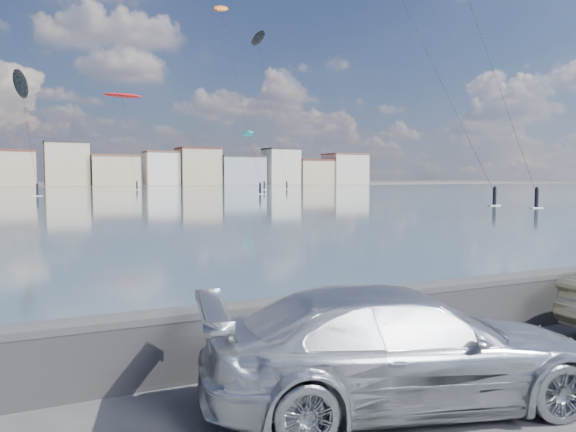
% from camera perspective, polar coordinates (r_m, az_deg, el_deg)
% --- Properties ---
extents(bay_water, '(500.00, 177.00, 0.00)m').
position_cam_1_polar(bay_water, '(96.55, -23.81, 1.94)').
color(bay_water, '#3E5663').
rests_on(bay_water, ground).
extents(far_shore_strip, '(500.00, 60.00, 0.00)m').
position_cam_1_polar(far_shore_strip, '(205.00, -24.88, 2.81)').
color(far_shore_strip, '#4C473D').
rests_on(far_shore_strip, ground).
extents(seawall, '(400.00, 0.36, 1.08)m').
position_cam_1_polar(seawall, '(8.66, -2.26, -11.50)').
color(seawall, '#28282B').
rests_on(seawall, ground).
extents(far_buildings, '(240.79, 13.26, 14.60)m').
position_cam_1_polar(far_buildings, '(191.04, -24.47, 4.57)').
color(far_buildings, beige).
rests_on(far_buildings, ground).
extents(car_silver, '(5.46, 3.24, 1.48)m').
position_cam_1_polar(car_silver, '(7.44, 11.45, -12.91)').
color(car_silver, silver).
rests_on(car_silver, ground).
extents(kitesurfer_5, '(5.46, 14.03, 13.82)m').
position_cam_1_polar(kitesurfer_5, '(135.01, -4.08, 8.27)').
color(kitesurfer_5, '#19BFBF').
rests_on(kitesurfer_5, ground).
extents(kitesurfer_8, '(6.20, 18.08, 35.90)m').
position_cam_1_polar(kitesurfer_8, '(110.44, -6.79, 19.96)').
color(kitesurfer_8, orange).
rests_on(kitesurfer_8, ground).
extents(kitesurfer_12, '(4.18, 16.98, 21.16)m').
position_cam_1_polar(kitesurfer_12, '(106.63, -25.49, 11.83)').
color(kitesurfer_12, black).
rests_on(kitesurfer_12, ground).
extents(kitesurfer_13, '(5.58, 12.77, 38.01)m').
position_cam_1_polar(kitesurfer_13, '(141.85, -3.00, 17.29)').
color(kitesurfer_13, black).
rests_on(kitesurfer_13, ground).
extents(kitesurfer_15, '(9.57, 10.89, 22.84)m').
position_cam_1_polar(kitesurfer_15, '(138.70, -16.48, 11.58)').
color(kitesurfer_15, red).
rests_on(kitesurfer_15, ground).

